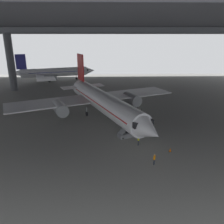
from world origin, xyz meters
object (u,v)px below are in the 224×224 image
airplane_distant (53,72)px  traffic_cone_orange (170,150)px  boarding_stairs (130,132)px  airplane_main (102,101)px  crew_worker_near_nose (154,159)px  crew_worker_by_stairs (138,139)px

airplane_distant → traffic_cone_orange: bearing=-62.7°
airplane_distant → traffic_cone_orange: 62.22m
boarding_stairs → traffic_cone_orange: (5.31, -5.66, -0.45)m
airplane_main → crew_worker_near_nose: (7.04, -18.44, -2.63)m
airplane_main → crew_worker_by_stairs: airplane_main is taller
airplane_main → airplane_distant: 44.22m
crew_worker_near_nose → crew_worker_by_stairs: 5.71m
boarding_stairs → crew_worker_by_stairs: (0.96, -3.51, 0.24)m
crew_worker_by_stairs → traffic_cone_orange: 4.90m
boarding_stairs → crew_worker_near_nose: 9.35m
airplane_main → traffic_cone_orange: 18.39m
airplane_main → airplane_distant: airplane_main is taller
crew_worker_near_nose → traffic_cone_orange: 4.61m
airplane_main → traffic_cone_orange: size_ratio=60.10×
airplane_main → crew_worker_by_stairs: size_ratio=21.04×
airplane_distant → traffic_cone_orange: (28.53, -55.21, -2.87)m
crew_worker_by_stairs → traffic_cone_orange: size_ratio=2.86×
boarding_stairs → traffic_cone_orange: 7.78m
crew_worker_near_nose → crew_worker_by_stairs: size_ratio=0.91×
crew_worker_near_nose → boarding_stairs: bearing=104.0°
airplane_main → traffic_cone_orange: airplane_main is taller
crew_worker_near_nose → crew_worker_by_stairs: crew_worker_by_stairs is taller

